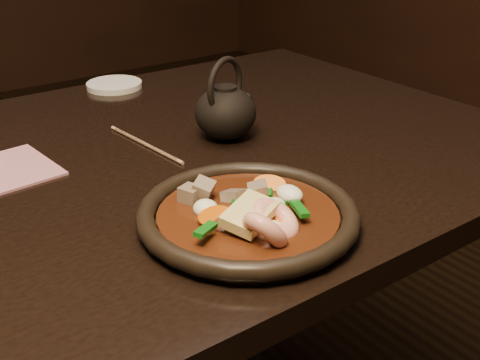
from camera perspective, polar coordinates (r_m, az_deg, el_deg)
table at (r=1.01m, az=-15.19°, el=-3.63°), size 1.60×0.90×0.75m
plate at (r=0.79m, az=0.77°, el=-3.40°), size 0.30×0.30×0.03m
stirfry at (r=0.78m, az=1.07°, el=-3.22°), size 0.20×0.19×0.07m
saucer_right at (r=1.40m, az=-11.84°, el=8.82°), size 0.12×0.12×0.01m
chopsticks at (r=1.06m, az=-8.97°, el=3.38°), size 0.03×0.22×0.01m
napkin at (r=1.02m, az=-21.70°, el=0.75°), size 0.17×0.17×0.00m
teapot at (r=1.06m, az=-1.37°, el=6.66°), size 0.13×0.11×0.15m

